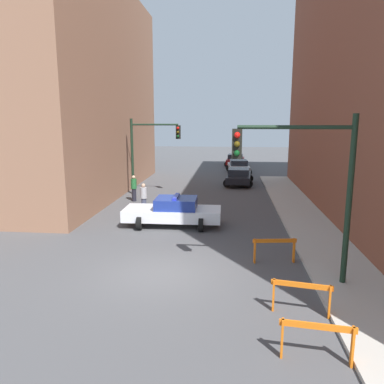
{
  "coord_description": "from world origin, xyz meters",
  "views": [
    {
      "loc": [
        2.31,
        -11.77,
        5.15
      ],
      "look_at": [
        0.21,
        8.66,
        1.15
      ],
      "focal_mm": 35.0,
      "sensor_mm": 36.0,
      "label": 1
    }
  ],
  "objects_px": {
    "parked_car_far": "(235,160)",
    "barrier_back": "(274,246)",
    "police_car": "(173,211)",
    "traffic_light_near": "(311,174)",
    "barrier_mid": "(301,293)",
    "parked_car_mid": "(238,166)",
    "pedestrian_corner": "(134,188)",
    "barrier_front": "(317,335)",
    "traffic_light_far": "(148,145)",
    "parked_car_near": "(239,176)",
    "pedestrian_crossing": "(144,198)"
  },
  "relations": [
    {
      "from": "parked_car_near",
      "to": "parked_car_mid",
      "type": "relative_size",
      "value": 1.0
    },
    {
      "from": "police_car",
      "to": "parked_car_mid",
      "type": "distance_m",
      "value": 18.94
    },
    {
      "from": "parked_car_far",
      "to": "traffic_light_far",
      "type": "bearing_deg",
      "value": -105.92
    },
    {
      "from": "parked_car_mid",
      "to": "barrier_back",
      "type": "xyz_separation_m",
      "value": [
        0.86,
        -23.01,
        -0.06
      ]
    },
    {
      "from": "police_car",
      "to": "parked_car_near",
      "type": "bearing_deg",
      "value": -16.63
    },
    {
      "from": "pedestrian_corner",
      "to": "barrier_front",
      "type": "xyz_separation_m",
      "value": [
        7.99,
        -15.39,
        -0.24
      ]
    },
    {
      "from": "barrier_front",
      "to": "barrier_mid",
      "type": "bearing_deg",
      "value": 89.02
    },
    {
      "from": "parked_car_near",
      "to": "pedestrian_corner",
      "type": "xyz_separation_m",
      "value": [
        -6.78,
        -6.86,
        0.19
      ]
    },
    {
      "from": "parked_car_mid",
      "to": "barrier_mid",
      "type": "relative_size",
      "value": 2.79
    },
    {
      "from": "traffic_light_near",
      "to": "barrier_back",
      "type": "distance_m",
      "value": 3.48
    },
    {
      "from": "traffic_light_far",
      "to": "traffic_light_near",
      "type": "bearing_deg",
      "value": -59.57
    },
    {
      "from": "parked_car_far",
      "to": "pedestrian_corner",
      "type": "bearing_deg",
      "value": -104.98
    },
    {
      "from": "parked_car_far",
      "to": "barrier_back",
      "type": "distance_m",
      "value": 28.92
    },
    {
      "from": "barrier_mid",
      "to": "parked_car_mid",
      "type": "bearing_deg",
      "value": 92.48
    },
    {
      "from": "traffic_light_far",
      "to": "parked_car_mid",
      "type": "height_order",
      "value": "traffic_light_far"
    },
    {
      "from": "traffic_light_far",
      "to": "pedestrian_corner",
      "type": "xyz_separation_m",
      "value": [
        -0.46,
        -2.23,
        -2.54
      ]
    },
    {
      "from": "traffic_light_near",
      "to": "barrier_mid",
      "type": "height_order",
      "value": "traffic_light_near"
    },
    {
      "from": "police_car",
      "to": "parked_car_far",
      "type": "height_order",
      "value": "police_car"
    },
    {
      "from": "barrier_front",
      "to": "pedestrian_corner",
      "type": "bearing_deg",
      "value": 117.43
    },
    {
      "from": "traffic_light_near",
      "to": "parked_car_mid",
      "type": "relative_size",
      "value": 1.18
    },
    {
      "from": "parked_car_mid",
      "to": "barrier_back",
      "type": "distance_m",
      "value": 23.02
    },
    {
      "from": "parked_car_far",
      "to": "barrier_mid",
      "type": "xyz_separation_m",
      "value": [
        1.39,
        -32.58,
        -0.06
      ]
    },
    {
      "from": "parked_car_far",
      "to": "barrier_front",
      "type": "bearing_deg",
      "value": -83.68
    },
    {
      "from": "police_car",
      "to": "pedestrian_crossing",
      "type": "distance_m",
      "value": 3.17
    },
    {
      "from": "barrier_front",
      "to": "parked_car_far",
      "type": "bearing_deg",
      "value": 92.24
    },
    {
      "from": "police_car",
      "to": "parked_car_mid",
      "type": "relative_size",
      "value": 1.07
    },
    {
      "from": "parked_car_mid",
      "to": "parked_car_far",
      "type": "height_order",
      "value": "same"
    },
    {
      "from": "traffic_light_near",
      "to": "traffic_light_far",
      "type": "bearing_deg",
      "value": 120.43
    },
    {
      "from": "traffic_light_far",
      "to": "pedestrian_corner",
      "type": "relative_size",
      "value": 3.13
    },
    {
      "from": "parked_car_near",
      "to": "pedestrian_corner",
      "type": "distance_m",
      "value": 9.64
    },
    {
      "from": "barrier_front",
      "to": "barrier_mid",
      "type": "xyz_separation_m",
      "value": [
        0.03,
        2.02,
        0.0
      ]
    },
    {
      "from": "traffic_light_far",
      "to": "barrier_front",
      "type": "xyz_separation_m",
      "value": [
        7.53,
        -17.63,
        -2.78
      ]
    },
    {
      "from": "barrier_front",
      "to": "barrier_back",
      "type": "bearing_deg",
      "value": 92.6
    },
    {
      "from": "parked_car_near",
      "to": "barrier_front",
      "type": "relative_size",
      "value": 2.77
    },
    {
      "from": "traffic_light_near",
      "to": "pedestrian_crossing",
      "type": "distance_m",
      "value": 11.49
    },
    {
      "from": "barrier_front",
      "to": "police_car",
      "type": "bearing_deg",
      "value": 114.69
    },
    {
      "from": "police_car",
      "to": "parked_car_far",
      "type": "relative_size",
      "value": 1.07
    },
    {
      "from": "traffic_light_near",
      "to": "barrier_back",
      "type": "height_order",
      "value": "traffic_light_near"
    },
    {
      "from": "parked_car_far",
      "to": "barrier_back",
      "type": "height_order",
      "value": "parked_car_far"
    },
    {
      "from": "parked_car_near",
      "to": "pedestrian_crossing",
      "type": "relative_size",
      "value": 2.66
    },
    {
      "from": "traffic_light_near",
      "to": "parked_car_mid",
      "type": "xyz_separation_m",
      "value": [
        -1.62,
        24.75,
        -2.86
      ]
    },
    {
      "from": "pedestrian_corner",
      "to": "police_car",
      "type": "bearing_deg",
      "value": 106.28
    },
    {
      "from": "parked_car_mid",
      "to": "police_car",
      "type": "bearing_deg",
      "value": -105.03
    },
    {
      "from": "parked_car_far",
      "to": "pedestrian_crossing",
      "type": "height_order",
      "value": "pedestrian_crossing"
    },
    {
      "from": "parked_car_far",
      "to": "barrier_back",
      "type": "xyz_separation_m",
      "value": [
        1.09,
        -28.9,
        -0.06
      ]
    },
    {
      "from": "parked_car_mid",
      "to": "pedestrian_corner",
      "type": "distance_m",
      "value": 14.98
    },
    {
      "from": "traffic_light_near",
      "to": "barrier_mid",
      "type": "xyz_separation_m",
      "value": [
        -0.47,
        -1.93,
        -2.91
      ]
    },
    {
      "from": "pedestrian_corner",
      "to": "barrier_front",
      "type": "distance_m",
      "value": 17.35
    },
    {
      "from": "traffic_light_near",
      "to": "pedestrian_corner",
      "type": "height_order",
      "value": "traffic_light_near"
    },
    {
      "from": "pedestrian_crossing",
      "to": "barrier_front",
      "type": "bearing_deg",
      "value": 49.7
    }
  ]
}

